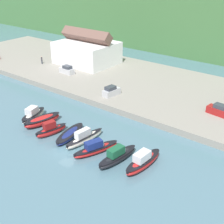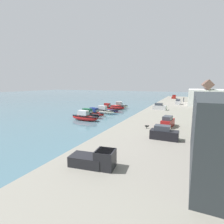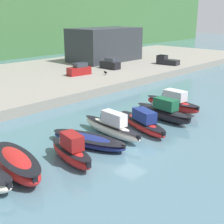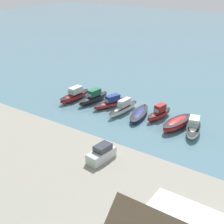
% 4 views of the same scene
% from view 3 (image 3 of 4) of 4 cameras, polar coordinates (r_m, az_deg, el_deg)
% --- Properties ---
extents(ground_plane, '(320.00, 320.00, 0.00)m').
position_cam_3_polar(ground_plane, '(29.43, 3.48, -6.47)').
color(ground_plane, slate).
extents(yacht_club_building, '(16.05, 9.40, 7.39)m').
position_cam_3_polar(yacht_club_building, '(73.32, -1.34, 12.24)').
color(yacht_club_building, '#2D3338').
rests_on(yacht_club_building, quay_promenade).
extents(moored_boat_1, '(3.72, 7.86, 1.60)m').
position_cam_3_polar(moored_boat_1, '(25.66, -17.02, -9.02)').
color(moored_boat_1, red).
rests_on(moored_boat_1, ground_plane).
extents(moored_boat_2, '(2.81, 6.37, 2.62)m').
position_cam_3_polar(moored_boat_2, '(26.50, -7.49, -7.18)').
color(moored_boat_2, red).
rests_on(moored_boat_2, ground_plane).
extents(moored_boat_3, '(4.18, 8.44, 0.99)m').
position_cam_3_polar(moored_boat_3, '(29.61, -4.34, -5.21)').
color(moored_boat_3, navy).
rests_on(moored_boat_3, ground_plane).
extents(moored_boat_4, '(2.13, 8.34, 2.60)m').
position_cam_3_polar(moored_boat_4, '(31.71, -0.04, -2.76)').
color(moored_boat_4, white).
rests_on(moored_boat_4, ground_plane).
extents(moored_boat_5, '(4.39, 8.34, 2.29)m').
position_cam_3_polar(moored_boat_5, '(33.56, 5.59, -1.91)').
color(moored_boat_5, red).
rests_on(moored_boat_5, ground_plane).
extents(moored_boat_6, '(2.69, 8.12, 2.63)m').
position_cam_3_polar(moored_boat_6, '(36.92, 9.37, 0.01)').
color(moored_boat_6, black).
rests_on(moored_boat_6, ground_plane).
extents(moored_boat_7, '(2.50, 8.13, 2.70)m').
position_cam_3_polar(moored_boat_7, '(40.69, 11.00, 1.64)').
color(moored_boat_7, red).
rests_on(moored_boat_7, ground_plane).
extents(parked_car_2, '(4.40, 2.34, 2.16)m').
position_cam_3_polar(parked_car_2, '(56.70, -6.00, 7.69)').
color(parked_car_2, maroon).
rests_on(parked_car_2, quay_promenade).
extents(parked_car_3, '(1.81, 4.21, 2.16)m').
position_cam_3_polar(parked_car_3, '(62.82, -0.31, 8.77)').
color(parked_car_3, black).
rests_on(parked_car_3, quay_promenade).
extents(pickup_truck_1, '(2.54, 4.94, 1.90)m').
position_cam_3_polar(pickup_truck_1, '(69.15, 9.87, 9.26)').
color(pickup_truck_1, black).
rests_on(pickup_truck_1, quay_promenade).
extents(dog_on_quay, '(0.38, 0.88, 0.68)m').
position_cam_3_polar(dog_on_quay, '(56.48, -1.20, 7.27)').
color(dog_on_quay, black).
rests_on(dog_on_quay, quay_promenade).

